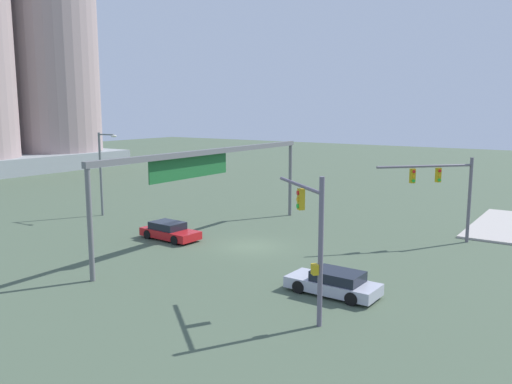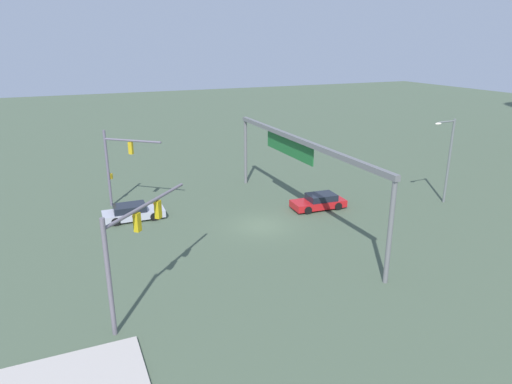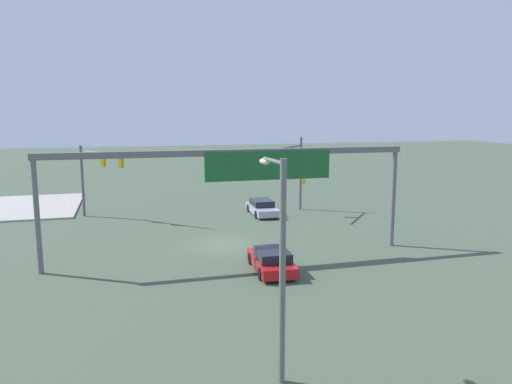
# 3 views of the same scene
# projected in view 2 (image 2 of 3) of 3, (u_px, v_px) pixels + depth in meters

# --- Properties ---
(ground_plane) EXTENTS (195.94, 195.94, 0.00)m
(ground_plane) POSITION_uv_depth(u_px,v_px,m) (261.00, 226.00, 33.64)
(ground_plane) COLOR #465742
(traffic_signal_near_corner) EXTENTS (3.58, 3.95, 6.33)m
(traffic_signal_near_corner) POSITION_uv_depth(u_px,v_px,m) (117.00, 160.00, 36.24)
(traffic_signal_near_corner) COLOR slate
(traffic_signal_near_corner) RESTS_ON ground
(traffic_signal_opposite_side) EXTENTS (5.09, 4.91, 5.81)m
(traffic_signal_opposite_side) POSITION_uv_depth(u_px,v_px,m) (132.00, 238.00, 21.60)
(traffic_signal_opposite_side) COLOR slate
(traffic_signal_opposite_side) RESTS_ON ground
(streetlamp_curved_arm) EXTENTS (0.33, 2.15, 7.06)m
(streetlamp_curved_arm) POSITION_uv_depth(u_px,v_px,m) (448.00, 155.00, 37.20)
(streetlamp_curved_arm) COLOR slate
(streetlamp_curved_arm) RESTS_ON ground
(overhead_sign_gantry) EXTENTS (21.16, 0.43, 6.35)m
(overhead_sign_gantry) POSITION_uv_depth(u_px,v_px,m) (297.00, 150.00, 33.52)
(overhead_sign_gantry) COLOR slate
(overhead_sign_gantry) RESTS_ON ground
(sedan_car_approaching) EXTENTS (2.15, 4.46, 1.21)m
(sedan_car_approaching) POSITION_uv_depth(u_px,v_px,m) (319.00, 202.00, 36.97)
(sedan_car_approaching) COLOR red
(sedan_car_approaching) RESTS_ON ground
(sedan_car_waiting_far) EXTENTS (2.04, 4.62, 1.21)m
(sedan_car_waiting_far) POSITION_uv_depth(u_px,v_px,m) (133.00, 212.00, 34.68)
(sedan_car_waiting_far) COLOR #ADAFBE
(sedan_car_waiting_far) RESTS_ON ground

